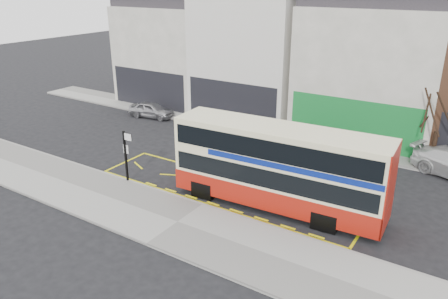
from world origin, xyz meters
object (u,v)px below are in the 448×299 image
Objects in this scene: double_decker_bus at (279,166)px; street_tree_right at (443,99)px; bus_stop_post at (126,151)px; car_grey at (309,143)px; car_silver at (151,110)px; street_tree_left at (149,52)px.

double_decker_bus is 10.70m from street_tree_right.
bus_stop_post is 0.60× the size of car_grey.
double_decker_bus is 16.60m from car_silver.
street_tree_left is at bearing 175.94° from street_tree_right.
double_decker_bus is 20.39m from street_tree_left.
double_decker_bus is at bearing -120.54° from street_tree_right.
car_silver is 0.78× the size of car_grey.
street_tree_right is (5.35, 9.07, 1.91)m from double_decker_bus.
street_tree_left is 22.63m from street_tree_right.
bus_stop_post is 11.11m from car_grey.
car_grey reaches higher than car_silver.
bus_stop_post reaches higher than car_silver.
street_tree_left is (-15.91, 3.62, 3.67)m from car_grey.
car_grey is 0.78× the size of street_tree_right.
street_tree_left is (-17.21, 10.67, 2.34)m from double_decker_bus.
car_grey is 7.68m from street_tree_right.
car_silver is at bearing -176.00° from street_tree_right.
street_tree_left is (-9.44, 12.59, 2.60)m from bus_stop_post.
car_silver is at bearing 73.13° from car_grey.
street_tree_left is at bearing 124.99° from bus_stop_post.
car_silver is 13.35m from car_grey.
street_tree_right is at bearing -95.66° from car_silver.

